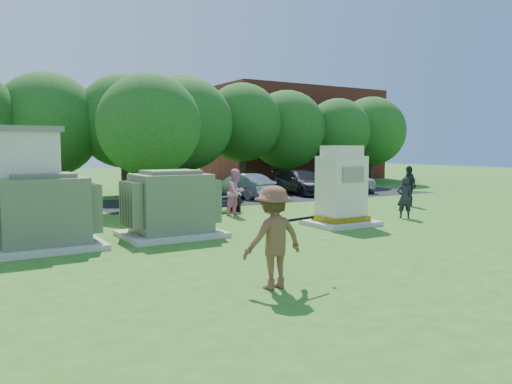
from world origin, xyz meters
TOP-DOWN VIEW (x-y plane):
  - ground at (0.00, 0.00)m, footprint 120.00×120.00m
  - brick_building at (18.00, 27.00)m, footprint 15.00×8.00m
  - parking_strip at (7.00, 13.50)m, footprint 20.00×6.00m
  - transformer_left at (-6.50, 4.50)m, footprint 3.00×2.40m
  - transformer_right at (-2.80, 4.50)m, footprint 3.00×2.40m
  - generator_cabinet at (3.25, 3.48)m, footprint 2.33×1.91m
  - picnic_table at (1.27, 9.06)m, footprint 1.53×1.15m
  - batter at (-3.28, -2.03)m, footprint 1.32×0.78m
  - person_by_generator at (6.54, 3.51)m, footprint 0.70×0.69m
  - person_at_picnic at (1.30, 7.69)m, footprint 1.14×1.03m
  - person_walking_right at (9.91, 6.32)m, footprint 0.80×1.22m
  - car_white at (1.44, 13.77)m, footprint 2.96×4.35m
  - car_silver_a at (5.16, 13.96)m, footprint 2.19×4.29m
  - car_dark at (9.26, 13.90)m, footprint 2.56×5.11m
  - car_silver_b at (13.00, 13.89)m, footprint 3.48×4.78m
  - batting_equipment at (-2.67, -2.06)m, footprint 1.29×0.25m
  - tree_row at (1.75, 18.50)m, footprint 41.30×13.30m

SIDE VIEW (x-z plane):
  - ground at x=0.00m, z-range 0.00..0.00m
  - parking_strip at x=7.00m, z-range 0.00..0.01m
  - picnic_table at x=1.27m, z-range 0.08..0.74m
  - car_silver_b at x=13.00m, z-range 0.00..1.21m
  - car_silver_a at x=5.16m, z-range 0.00..1.35m
  - car_white at x=1.44m, z-range 0.00..1.38m
  - car_dark at x=9.26m, z-range 0.00..1.42m
  - person_by_generator at x=6.54m, z-range 0.00..1.62m
  - person_at_picnic at x=1.30m, z-range 0.00..1.91m
  - person_walking_right at x=9.91m, z-range 0.00..1.93m
  - transformer_left at x=-6.50m, z-range -0.07..2.00m
  - transformer_right at x=-2.80m, z-range -0.07..2.00m
  - batter at x=-3.28m, z-range 0.00..2.02m
  - generator_cabinet at x=3.25m, z-range -0.18..2.66m
  - batting_equipment at x=-2.67m, z-range 0.97..1.52m
  - brick_building at x=18.00m, z-range 0.00..8.00m
  - tree_row at x=1.75m, z-range 0.50..7.80m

